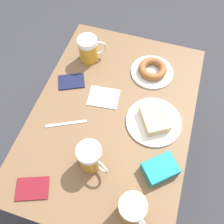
# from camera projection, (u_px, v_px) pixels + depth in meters

# --- Properties ---
(ground_plane) EXTENTS (8.00, 8.00, 0.00)m
(ground_plane) POSITION_uv_depth(u_px,v_px,m) (112.00, 165.00, 1.77)
(ground_plane) COLOR #333338
(table) EXTENTS (0.72, 1.04, 0.73)m
(table) POSITION_uv_depth(u_px,v_px,m) (112.00, 121.00, 1.20)
(table) COLOR brown
(table) RESTS_ON ground_plane
(plate_with_cake) EXTENTS (0.25, 0.25, 0.05)m
(plate_with_cake) POSITION_uv_depth(u_px,v_px,m) (154.00, 120.00, 1.10)
(plate_with_cake) COLOR white
(plate_with_cake) RESTS_ON table
(plate_with_donut) EXTENTS (0.21, 0.21, 0.05)m
(plate_with_donut) POSITION_uv_depth(u_px,v_px,m) (152.00, 70.00, 1.25)
(plate_with_donut) COLOR white
(plate_with_donut) RESTS_ON table
(beer_mug_left) EXTENTS (0.13, 0.10, 0.13)m
(beer_mug_left) POSITION_uv_depth(u_px,v_px,m) (89.00, 49.00, 1.25)
(beer_mug_left) COLOR #C68C23
(beer_mug_left) RESTS_ON table
(beer_mug_center) EXTENTS (0.14, 0.10, 0.13)m
(beer_mug_center) POSITION_uv_depth(u_px,v_px,m) (91.00, 157.00, 0.97)
(beer_mug_center) COLOR #C68C23
(beer_mug_center) RESTS_ON table
(beer_mug_right) EXTENTS (0.13, 0.11, 0.13)m
(beer_mug_right) POSITION_uv_depth(u_px,v_px,m) (132.00, 210.00, 0.87)
(beer_mug_right) COLOR #C68C23
(beer_mug_right) RESTS_ON table
(napkin_folded) EXTENTS (0.15, 0.13, 0.00)m
(napkin_folded) POSITION_uv_depth(u_px,v_px,m) (104.00, 97.00, 1.18)
(napkin_folded) COLOR white
(napkin_folded) RESTS_ON table
(fork) EXTENTS (0.17, 0.09, 0.00)m
(fork) POSITION_uv_depth(u_px,v_px,m) (66.00, 124.00, 1.11)
(fork) COLOR silver
(fork) RESTS_ON table
(passport_near_edge) EXTENTS (0.15, 0.13, 0.01)m
(passport_near_edge) POSITION_uv_depth(u_px,v_px,m) (32.00, 188.00, 0.97)
(passport_near_edge) COLOR maroon
(passport_near_edge) RESTS_ON table
(passport_far_edge) EXTENTS (0.15, 0.13, 0.01)m
(passport_far_edge) POSITION_uv_depth(u_px,v_px,m) (71.00, 81.00, 1.23)
(passport_far_edge) COLOR #141938
(passport_far_edge) RESTS_ON table
(blue_pouch) EXTENTS (0.16, 0.16, 0.05)m
(blue_pouch) POSITION_uv_depth(u_px,v_px,m) (160.00, 169.00, 0.99)
(blue_pouch) COLOR teal
(blue_pouch) RESTS_ON table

